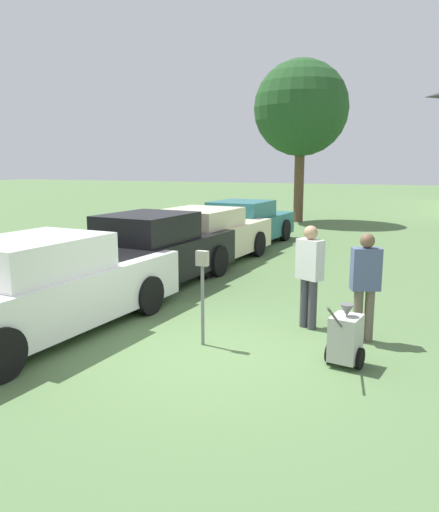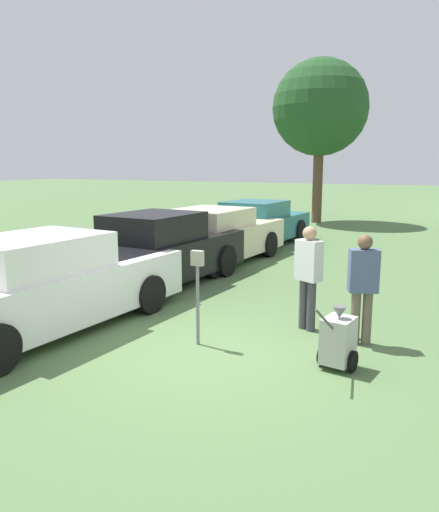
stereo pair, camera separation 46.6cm
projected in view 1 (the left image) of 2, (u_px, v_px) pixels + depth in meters
name	position (u px, v px, depth m)	size (l,w,h in m)	color
ground_plane	(215.00, 353.00, 7.08)	(120.00, 120.00, 0.00)	#517042
parked_car_white	(43.00, 289.00, 7.77)	(2.25, 5.21, 1.56)	silver
parked_car_black	(152.00, 253.00, 10.88)	(2.24, 4.79, 1.60)	black
parked_car_cream	(203.00, 237.00, 13.38)	(2.41, 5.19, 1.48)	beige
parked_car_teal	(243.00, 224.00, 16.38)	(2.33, 4.83, 1.45)	#23666B
parking_meter	(202.00, 280.00, 7.25)	(0.18, 0.09, 1.42)	slate
person_worker	(309.00, 271.00, 8.01)	(0.47, 0.39, 1.69)	#3F3F47
person_supervisor	(365.00, 281.00, 7.41)	(0.47, 0.36, 1.65)	#665B4C
equipment_cart	(345.00, 338.00, 6.59)	(0.51, 1.00, 1.00)	#B2B2AD
shade_tree	(301.00, 109.00, 22.05)	(4.19, 4.19, 7.15)	brown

